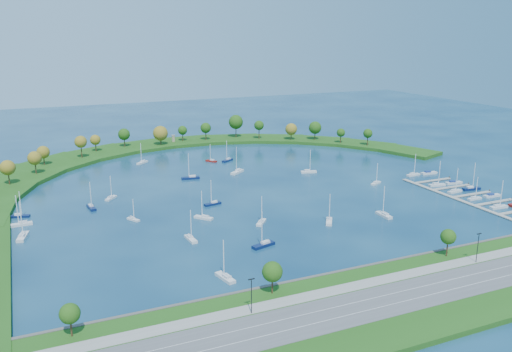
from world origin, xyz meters
name	(u,v)px	position (x,y,z in m)	size (l,w,h in m)	color
ground	(251,187)	(0.00, 0.00, 0.00)	(700.00, 700.00, 0.00)	#082747
south_shoreline	(419,292)	(0.03, -122.88, 1.00)	(420.00, 43.10, 11.60)	#204E14
breakwater	(136,172)	(-46.33, 48.72, 0.99)	(286.74, 247.64, 2.00)	#204E14
breakwater_trees	(185,136)	(-5.52, 91.60, 10.51)	(234.80, 86.58, 15.98)	#382314
harbor_tower	(173,138)	(-6.74, 116.18, 4.39)	(2.60, 2.60, 4.67)	gray
dock_system	(475,199)	(85.30, -61.00, 0.35)	(24.28, 82.00, 1.60)	gray
moored_boat_0	(204,217)	(-36.22, -34.50, 0.90)	(7.01, 7.62, 11.91)	silver
moored_boat_1	(228,160)	(9.39, 56.23, 0.92)	(8.38, 6.79, 12.53)	#0A1943
moored_boat_2	(191,238)	(-48.09, -54.69, 0.91)	(2.86, 8.32, 12.02)	silver
moored_boat_3	(225,277)	(-47.96, -90.09, 0.93)	(4.10, 9.02, 12.80)	silver
moored_boat_4	(264,244)	(-26.03, -71.07, 0.95)	(9.42, 4.88, 13.34)	#0A1943
moored_boat_5	(91,207)	(-76.59, -2.01, 0.91)	(3.28, 8.55, 12.26)	#0A1943
moored_boat_6	(384,214)	(33.36, -62.22, 0.93)	(2.52, 8.76, 12.85)	silver
moored_boat_7	(23,236)	(-104.63, -27.27, 0.97)	(4.95, 10.00, 14.16)	silver
moored_boat_8	(237,171)	(4.25, 28.18, 1.00)	(9.63, 8.48, 14.80)	silver
moored_boat_9	(213,203)	(-26.61, -18.61, 0.89)	(8.14, 3.60, 11.56)	#0A1943
moored_boat_10	(20,215)	(-105.07, -1.47, 0.88)	(7.87, 4.20, 11.14)	#0A1943
moored_boat_11	(308,171)	(39.93, 13.01, 0.93)	(9.02, 4.55, 12.77)	silver
moored_boat_12	(133,218)	(-63.04, -24.42, 0.84)	(4.60, 6.31, 9.19)	silver
moored_boat_13	(21,223)	(-104.91, -12.40, 0.93)	(8.74, 2.90, 12.67)	silver
moored_boat_14	(111,197)	(-66.47, 8.60, 0.88)	(6.35, 6.98, 10.86)	silver
moored_boat_15	(211,160)	(0.13, 58.82, 0.87)	(5.84, 6.93, 10.49)	maroon
moored_boat_16	(376,182)	(59.94, -20.45, 0.87)	(7.46, 5.06, 10.74)	silver
moored_boat_17	(261,222)	(-16.95, -49.21, 0.89)	(6.70, 7.28, 11.38)	silver
moored_boat_18	(329,221)	(8.48, -59.35, 0.91)	(6.50, 8.29, 12.29)	silver
moored_boat_19	(142,162)	(-38.04, 71.47, 0.91)	(7.79, 7.16, 12.18)	silver
moored_boat_20	(191,177)	(-22.55, 26.96, 0.96)	(9.69, 3.96, 13.83)	#0A1943
docked_boat_2	(499,206)	(85.51, -73.89, 0.92)	(8.65, 2.92, 12.53)	silver
docked_boat_4	(475,198)	(85.54, -60.24, 0.87)	(7.26, 2.07, 10.65)	silver
docked_boat_5	(492,196)	(95.97, -60.42, 0.65)	(8.81, 2.71, 1.78)	silver
docked_boat_6	(455,191)	(85.52, -47.96, 0.90)	(8.36, 3.39, 11.94)	silver
docked_boat_7	(471,188)	(96.00, -47.94, 0.95)	(9.40, 3.65, 13.46)	#0A1943
docked_boat_8	(437,184)	(85.51, -35.90, 0.93)	(8.94, 3.80, 12.74)	silver
docked_boat_9	(453,183)	(95.97, -36.18, 0.66)	(9.06, 3.74, 1.79)	silver
docked_boat_10	(413,174)	(87.92, -15.31, 0.90)	(8.26, 3.03, 11.87)	silver
docked_boat_11	(429,173)	(97.86, -16.02, 0.69)	(9.37, 3.09, 1.89)	silver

